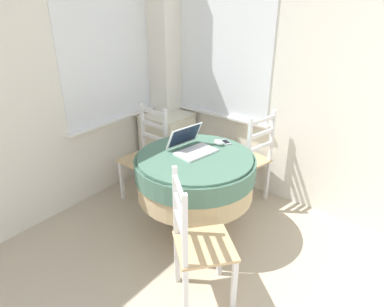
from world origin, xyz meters
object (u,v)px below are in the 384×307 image
Objects in this scene: laptop at (192,146)px; cell_phone at (226,142)px; corner_cabinet at (168,143)px; dining_chair_near_right_window at (249,160)px; computer_mouse at (218,142)px; dining_chair_near_back_window at (146,157)px; round_dining_table at (195,173)px; dining_chair_camera_near at (198,245)px.

laptop is 2.99× the size of cell_phone.
dining_chair_near_right_window is at bearing -88.44° from corner_cabinet.
dining_chair_near_back_window is at bearing 101.08° from computer_mouse.
dining_chair_near_right_window is (0.35, -0.07, -0.30)m from cell_phone.
cell_phone is (0.39, -0.05, 0.17)m from round_dining_table.
cell_phone is at bearing -14.43° from computer_mouse.
computer_mouse is 0.13× the size of corner_cabinet.
laptop is at bearing 163.53° from dining_chair_near_right_window.
cell_phone is at bearing -73.36° from dining_chair_near_back_window.
corner_cabinet is at bearing 47.49° from dining_chair_camera_near.
dining_chair_near_back_window is 1.00× the size of dining_chair_near_right_window.
cell_phone is 0.13× the size of dining_chair_near_right_window.
laptop is 0.79m from dining_chair_near_right_window.
computer_mouse is 0.77× the size of cell_phone.
dining_chair_near_right_window is (0.68, -0.20, -0.34)m from laptop.
computer_mouse is at bearing -5.02° from round_dining_table.
cell_phone reaches higher than corner_cabinet.
computer_mouse reaches higher than corner_cabinet.
round_dining_table is 1.21m from corner_cabinet.
round_dining_table reaches higher than corner_cabinet.
dining_chair_camera_near is 1.94m from corner_cabinet.
dining_chair_near_back_window and dining_chair_camera_near have the same top height.
corner_cabinet is (-0.03, 1.07, -0.09)m from dining_chair_near_right_window.
dining_chair_near_back_window is 1.05m from dining_chair_near_right_window.
dining_chair_near_right_window is (0.74, -0.12, -0.13)m from round_dining_table.
round_dining_table is at bearing -101.81° from dining_chair_near_back_window.
dining_chair_near_back_window is 0.60m from corner_cabinet.
dining_chair_near_back_window is at bearing 124.13° from dining_chair_near_right_window.
cell_phone is at bearing -21.42° from laptop.
round_dining_table is 1.04× the size of dining_chair_camera_near.
round_dining_table is 1.39× the size of corner_cabinet.
corner_cabinet is (0.32, 1.00, -0.39)m from cell_phone.
dining_chair_near_back_window is at bearing -159.94° from corner_cabinet.
dining_chair_camera_near is at bearing -153.41° from computer_mouse.
round_dining_table is 0.23m from laptop.
computer_mouse is 0.10× the size of dining_chair_camera_near.
dining_chair_near_back_window reaches higher than laptop.
dining_chair_near_back_window is 1.44m from dining_chair_camera_near.
dining_chair_near_back_window reaches higher than corner_cabinet.
computer_mouse is at bearing -112.61° from corner_cabinet.
computer_mouse is (0.31, -0.03, 0.19)m from round_dining_table.
cell_phone is 0.47m from dining_chair_near_right_window.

